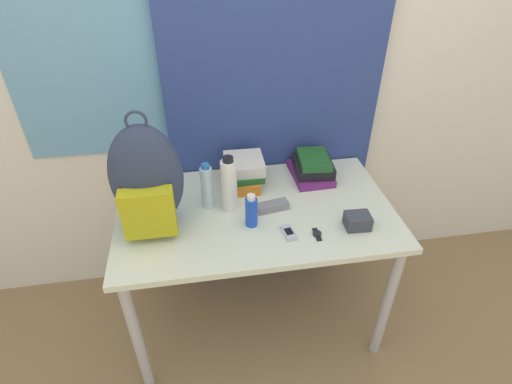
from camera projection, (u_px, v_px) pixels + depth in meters
ground_plane at (268, 375)px, 2.02m from camera, size 12.00×12.00×0.00m
wall_back at (240, 76)px, 1.97m from camera, size 6.00×0.06×2.50m
curtain_blue at (275, 78)px, 1.94m from camera, size 1.09×0.04×2.50m
desk at (256, 225)px, 1.93m from camera, size 1.28×0.76×0.77m
backpack at (147, 180)px, 1.66m from camera, size 0.30×0.26×0.54m
book_stack_left at (243, 171)px, 2.01m from camera, size 0.20×0.26×0.14m
book_stack_center at (312, 167)px, 2.07m from camera, size 0.21×0.27×0.12m
water_bottle at (207, 187)px, 1.83m from camera, size 0.06×0.06×0.23m
sports_bottle at (229, 185)px, 1.81m from camera, size 0.07×0.07×0.28m
sunscreen_bottle at (251, 211)px, 1.74m from camera, size 0.05×0.05×0.16m
cell_phone at (289, 233)px, 1.73m from camera, size 0.06×0.10×0.02m
sunglasses_case at (272, 206)px, 1.86m from camera, size 0.16×0.08×0.04m
camera_pouch at (358, 221)px, 1.75m from camera, size 0.11×0.09×0.07m
wristwatch at (317, 234)px, 1.72m from camera, size 0.04×0.08×0.01m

